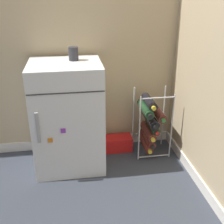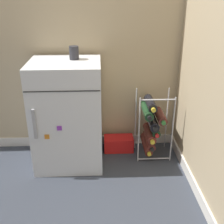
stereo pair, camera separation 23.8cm
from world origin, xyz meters
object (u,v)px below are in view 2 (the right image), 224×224
object	(u,v)px
mini_fridge	(68,115)
fridge_top_cup	(74,53)
wine_rack	(151,125)
soda_box	(119,143)

from	to	relation	value
mini_fridge	fridge_top_cup	world-z (taller)	fridge_top_cup
wine_rack	fridge_top_cup	world-z (taller)	fridge_top_cup
wine_rack	fridge_top_cup	size ratio (longest dim) A/B	5.84
mini_fridge	soda_box	xyz separation A→B (m)	(0.44, 0.16, -0.38)
mini_fridge	fridge_top_cup	distance (m)	0.51
mini_fridge	wine_rack	size ratio (longest dim) A/B	1.48
mini_fridge	wine_rack	bearing A→B (deg)	5.41
mini_fridge	fridge_top_cup	size ratio (longest dim) A/B	8.67
soda_box	fridge_top_cup	size ratio (longest dim) A/B	2.63
fridge_top_cup	mini_fridge	bearing A→B (deg)	-138.66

